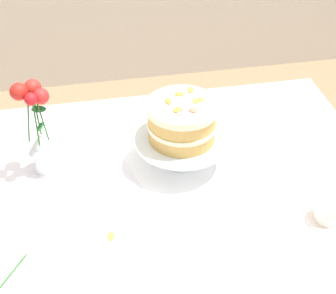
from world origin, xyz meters
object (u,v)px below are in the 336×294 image
cake_stand (182,142)px  layer_cake (182,121)px  flower_vase (38,131)px  dining_table (160,213)px  teacup (329,213)px

cake_stand → layer_cake: bearing=18.9°
flower_vase → cake_stand: bearing=-6.7°
dining_table → layer_cake: 0.29m
cake_stand → layer_cake: size_ratio=1.36×
teacup → flower_vase: bearing=154.4°
cake_stand → teacup: bearing=-42.6°
layer_cake → flower_vase: bearing=173.4°
cake_stand → teacup: size_ratio=2.38×
layer_cake → teacup: (0.35, -0.32, -0.13)m
dining_table → cake_stand: 0.23m
cake_stand → dining_table: bearing=-127.9°
dining_table → layer_cake: size_ratio=6.54×
flower_vase → teacup: 0.87m
layer_cake → cake_stand: bearing=-161.1°
cake_stand → layer_cake: (0.00, 0.00, 0.08)m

